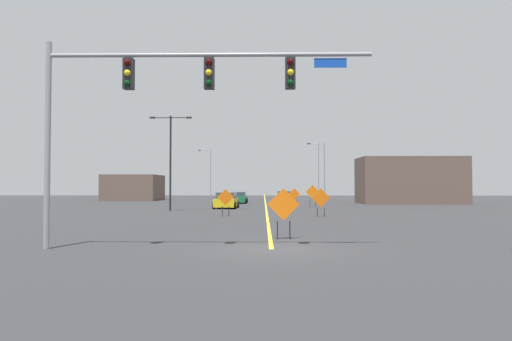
# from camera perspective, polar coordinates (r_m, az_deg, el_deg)

# --- Properties ---
(ground) EXTENTS (172.52, 172.52, 0.00)m
(ground) POSITION_cam_1_polar(r_m,az_deg,el_deg) (16.18, 1.87, -9.42)
(ground) COLOR #2D2D30
(road_centre_stripe) EXTENTS (0.16, 95.85, 0.01)m
(road_centre_stripe) POSITION_cam_1_polar(r_m,az_deg,el_deg) (63.99, 1.11, -3.72)
(road_centre_stripe) COLOR yellow
(road_centre_stripe) RESTS_ON ground
(traffic_signal_assembly) EXTENTS (11.12, 0.44, 7.06)m
(traffic_signal_assembly) POSITION_cam_1_polar(r_m,az_deg,el_deg) (16.69, -11.15, 9.39)
(traffic_signal_assembly) COLOR gray
(traffic_signal_assembly) RESTS_ON ground
(street_lamp_mid_left) EXTENTS (2.24, 0.24, 8.42)m
(street_lamp_mid_left) POSITION_cam_1_polar(r_m,az_deg,el_deg) (83.27, -5.58, -0.06)
(street_lamp_mid_left) COLOR gray
(street_lamp_mid_left) RESTS_ON ground
(street_lamp_near_left) EXTENTS (2.44, 0.24, 8.01)m
(street_lamp_near_left) POSITION_cam_1_polar(r_m,az_deg,el_deg) (65.56, 8.02, 0.25)
(street_lamp_near_left) COLOR gray
(street_lamp_near_left) RESTS_ON ground
(street_lamp_mid_right) EXTENTS (3.55, 0.24, 8.06)m
(street_lamp_mid_right) POSITION_cam_1_polar(r_m,az_deg,el_deg) (41.01, -10.20, 1.91)
(street_lamp_mid_right) COLOR black
(street_lamp_mid_right) RESTS_ON ground
(street_lamp_near_right) EXTENTS (1.76, 0.24, 8.95)m
(street_lamp_near_right) POSITION_cam_1_polar(r_m,az_deg,el_deg) (76.13, 7.42, 0.28)
(street_lamp_near_right) COLOR gray
(street_lamp_near_right) RESTS_ON ground
(construction_sign_right_shoulder) EXTENTS (1.14, 0.31, 1.90)m
(construction_sign_right_shoulder) POSITION_cam_1_polar(r_m,az_deg,el_deg) (33.24, -3.66, -3.42)
(construction_sign_right_shoulder) COLOR orange
(construction_sign_right_shoulder) RESTS_ON ground
(construction_sign_median_far) EXTENTS (1.29, 0.14, 2.04)m
(construction_sign_median_far) POSITION_cam_1_polar(r_m,az_deg,el_deg) (19.09, 3.32, -4.36)
(construction_sign_median_far) COLOR orange
(construction_sign_median_far) RESTS_ON ground
(construction_sign_left_lane) EXTENTS (1.25, 0.23, 1.86)m
(construction_sign_left_lane) POSITION_cam_1_polar(r_m,az_deg,el_deg) (51.36, 4.61, -2.91)
(construction_sign_left_lane) COLOR orange
(construction_sign_left_lane) RESTS_ON ground
(construction_sign_median_near) EXTENTS (1.38, 0.16, 2.19)m
(construction_sign_median_near) POSITION_cam_1_polar(r_m,az_deg,el_deg) (47.51, 6.80, -2.69)
(construction_sign_median_near) COLOR orange
(construction_sign_median_near) RESTS_ON ground
(construction_sign_right_lane) EXTENTS (1.31, 0.30, 1.95)m
(construction_sign_right_lane) POSITION_cam_1_polar(r_m,az_deg,el_deg) (33.21, 7.77, -3.40)
(construction_sign_right_lane) COLOR orange
(construction_sign_right_lane) RESTS_ON ground
(car_yellow_passing) EXTENTS (2.30, 3.99, 1.49)m
(car_yellow_passing) POSITION_cam_1_polar(r_m,az_deg,el_deg) (44.89, -3.58, -3.63)
(car_yellow_passing) COLOR gold
(car_yellow_passing) RESTS_ON ground
(car_white_far) EXTENTS (2.15, 3.89, 1.39)m
(car_white_far) POSITION_cam_1_polar(r_m,az_deg,el_deg) (62.95, 3.31, -3.17)
(car_white_far) COLOR white
(car_white_far) RESTS_ON ground
(car_green_distant) EXTENTS (2.18, 4.02, 1.36)m
(car_green_distant) POSITION_cam_1_polar(r_m,az_deg,el_deg) (57.48, -2.11, -3.30)
(car_green_distant) COLOR #196B38
(car_green_distant) RESTS_ON ground
(roadside_building_west) EXTENTS (7.53, 8.05, 3.68)m
(roadside_building_west) POSITION_cam_1_polar(r_m,az_deg,el_deg) (71.70, -14.44, -1.99)
(roadside_building_west) COLOR brown
(roadside_building_west) RESTS_ON ground
(roadside_building_east) EXTENTS (11.98, 6.25, 5.47)m
(roadside_building_east) POSITION_cam_1_polar(r_m,az_deg,el_deg) (59.39, 17.97, -1.15)
(roadside_building_east) COLOR brown
(roadside_building_east) RESTS_ON ground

